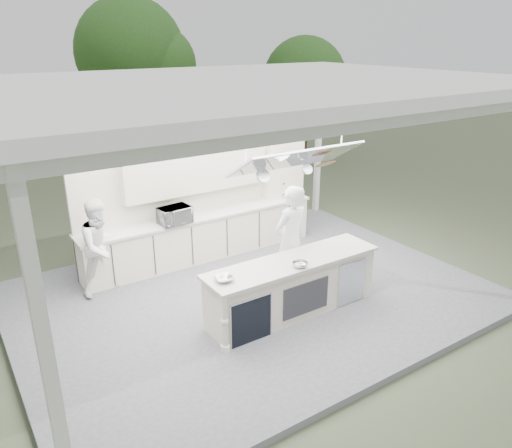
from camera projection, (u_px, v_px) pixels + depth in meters
ground at (253, 299)px, 9.06m from camera, size 90.00×90.00×0.00m
stage_deck at (253, 296)px, 9.04m from camera, size 8.00×6.00×0.12m
tent at (253, 89)px, 7.72m from camera, size 8.20×6.20×3.86m
demo_island at (292, 287)px, 8.23m from camera, size 3.10×0.79×0.95m
back_counter at (202, 235)px, 10.32m from camera, size 5.08×0.72×0.95m
back_wall_unit at (215, 184)px, 10.37m from camera, size 5.05×0.48×2.25m
tree_cluster at (75, 76)px, 15.40m from camera, size 19.55×9.40×5.85m
head_chef at (290, 241)px, 8.69m from camera, size 0.80×0.60×2.01m
sous_chef at (101, 246)px, 8.79m from camera, size 1.03×0.92×1.76m
toaster_oven at (175, 215)px, 9.59m from camera, size 0.64×0.47×0.33m
bowl_large at (224, 279)px, 7.39m from camera, size 0.31×0.31×0.07m
bowl_small at (300, 265)px, 7.84m from camera, size 0.31×0.31×0.08m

